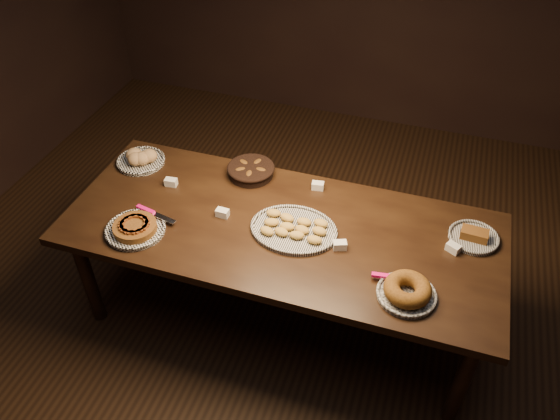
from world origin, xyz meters
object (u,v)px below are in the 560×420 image
(buffet_table, at_px, (281,236))
(bundt_cake_plate, at_px, (407,291))
(madeleine_platter, at_px, (294,229))
(apple_tart_plate, at_px, (135,228))

(buffet_table, bearing_deg, bundt_cake_plate, -21.40)
(bundt_cake_plate, bearing_deg, madeleine_platter, 140.47)
(buffet_table, xyz_separation_m, apple_tart_plate, (-0.73, -0.28, 0.10))
(madeleine_platter, bearing_deg, apple_tart_plate, -146.24)
(buffet_table, relative_size, apple_tart_plate, 6.86)
(apple_tart_plate, bearing_deg, madeleine_platter, 40.46)
(madeleine_platter, bearing_deg, buffet_table, -176.42)
(buffet_table, height_order, bundt_cake_plate, bundt_cake_plate)
(apple_tart_plate, distance_m, bundt_cake_plate, 1.46)
(buffet_table, height_order, apple_tart_plate, apple_tart_plate)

